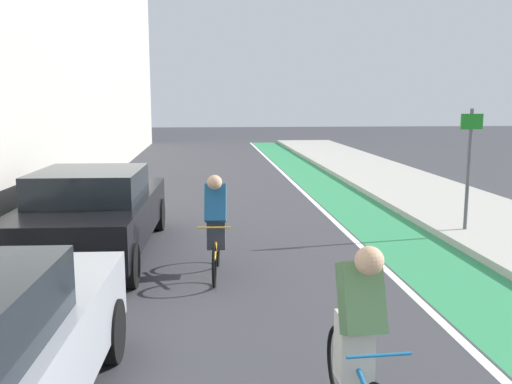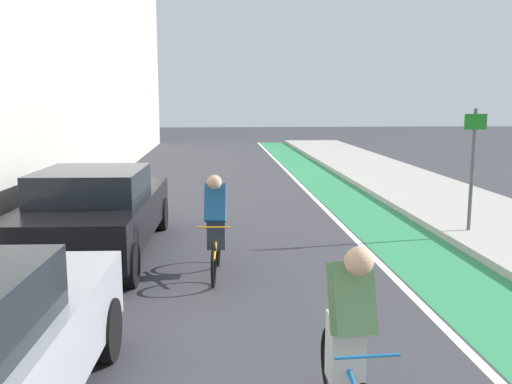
% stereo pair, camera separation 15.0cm
% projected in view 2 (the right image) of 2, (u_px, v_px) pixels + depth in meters
% --- Properties ---
extents(ground_plane, '(81.94, 81.94, 0.00)m').
position_uv_depth(ground_plane, '(240.00, 202.00, 14.96)').
color(ground_plane, '#38383D').
extents(bike_lane_paint, '(1.60, 37.25, 0.00)m').
position_uv_depth(bike_lane_paint, '(334.00, 189.00, 17.14)').
color(bike_lane_paint, '#2D8451').
rests_on(bike_lane_paint, ground).
extents(lane_divider_stripe, '(0.12, 37.25, 0.00)m').
position_uv_depth(lane_divider_stripe, '(305.00, 189.00, 17.08)').
color(lane_divider_stripe, white).
rests_on(lane_divider_stripe, ground).
extents(sidewalk_right, '(3.31, 37.25, 0.14)m').
position_uv_depth(sidewalk_right, '(412.00, 186.00, 17.31)').
color(sidewalk_right, '#A8A59E').
rests_on(sidewalk_right, ground).
extents(parked_sedan_black, '(2.13, 4.82, 1.53)m').
position_uv_depth(parked_sedan_black, '(96.00, 211.00, 9.75)').
color(parked_sedan_black, black).
rests_on(parked_sedan_black, ground).
extents(cyclist_lead, '(0.48, 1.75, 1.63)m').
position_uv_depth(cyclist_lead, '(349.00, 341.00, 4.43)').
color(cyclist_lead, black).
rests_on(cyclist_lead, ground).
extents(cyclist_mid, '(0.48, 1.69, 1.60)m').
position_uv_depth(cyclist_mid, '(216.00, 225.00, 8.56)').
color(cyclist_mid, black).
rests_on(cyclist_mid, ground).
extents(street_sign_post, '(0.44, 0.07, 2.39)m').
position_uv_depth(street_sign_post, '(473.00, 158.00, 10.88)').
color(street_sign_post, '#4C4C51').
rests_on(street_sign_post, sidewalk_right).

